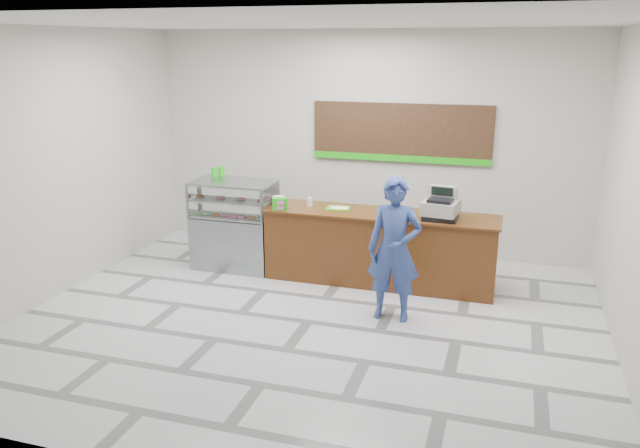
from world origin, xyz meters
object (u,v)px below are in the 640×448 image
(serving_tray, at_px, (338,208))
(customer, at_px, (394,249))
(cash_register, at_px, (441,207))
(display_case, at_px, (235,224))
(sales_counter, at_px, (379,248))

(serving_tray, bearing_deg, customer, -53.97)
(cash_register, relative_size, customer, 0.29)
(display_case, xyz_separation_m, cash_register, (3.05, -0.05, 0.51))
(customer, bearing_deg, cash_register, 67.71)
(serving_tray, xyz_separation_m, customer, (1.02, -1.14, -0.15))
(serving_tray, bearing_deg, cash_register, -8.93)
(cash_register, height_order, customer, customer)
(display_case, bearing_deg, serving_tray, 0.87)
(display_case, height_order, customer, customer)
(display_case, xyz_separation_m, customer, (2.63, -1.11, 0.22))
(display_case, relative_size, customer, 0.75)
(cash_register, bearing_deg, display_case, -173.28)
(sales_counter, relative_size, cash_register, 6.21)
(sales_counter, xyz_separation_m, serving_tray, (-0.61, 0.02, 0.52))
(sales_counter, bearing_deg, display_case, -179.99)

